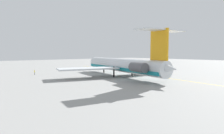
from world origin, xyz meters
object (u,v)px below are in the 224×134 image
(main_jetliner, at_px, (123,65))
(safety_cone_nose, at_px, (116,68))
(ground_crew_near_nose, at_px, (139,66))
(ground_crew_portside, at_px, (135,67))
(safety_cone_wingtip, at_px, (124,68))
(ground_crew_near_tail, at_px, (35,72))
(ground_crew_starboard, at_px, (132,66))

(main_jetliner, distance_m, safety_cone_nose, 30.35)
(main_jetliner, distance_m, ground_crew_near_nose, 33.33)
(ground_crew_portside, distance_m, safety_cone_wingtip, 6.31)
(ground_crew_near_tail, relative_size, ground_crew_portside, 0.95)
(ground_crew_starboard, height_order, safety_cone_nose, ground_crew_starboard)
(safety_cone_wingtip, bearing_deg, main_jetliner, 135.19)
(ground_crew_near_nose, relative_size, safety_cone_nose, 3.23)
(safety_cone_nose, relative_size, safety_cone_wingtip, 1.00)
(main_jetliner, xyz_separation_m, ground_crew_near_tail, (24.78, 20.75, -2.75))
(ground_crew_portside, bearing_deg, ground_crew_near_nose, -125.53)
(main_jetliner, height_order, safety_cone_wingtip, main_jetliner)
(ground_crew_near_tail, bearing_deg, ground_crew_near_nose, -146.83)
(ground_crew_near_nose, height_order, ground_crew_near_tail, ground_crew_near_nose)
(ground_crew_near_nose, distance_m, safety_cone_nose, 11.53)
(main_jetliner, xyz_separation_m, ground_crew_near_nose, (18.08, -27.87, -2.68))
(safety_cone_wingtip, bearing_deg, safety_cone_nose, 82.95)
(main_jetliner, relative_size, ground_crew_near_tail, 28.57)
(ground_crew_near_nose, height_order, safety_cone_nose, ground_crew_near_nose)
(safety_cone_wingtip, bearing_deg, ground_crew_starboard, -148.83)
(main_jetliner, relative_size, ground_crew_portside, 27.07)
(ground_crew_portside, height_order, safety_cone_nose, ground_crew_portside)
(ground_crew_near_nose, bearing_deg, ground_crew_portside, 167.78)
(main_jetliner, xyz_separation_m, safety_cone_wingtip, (23.48, -23.32, -3.53))
(main_jetliner, distance_m, ground_crew_starboard, 32.46)
(ground_crew_near_nose, height_order, safety_cone_wingtip, ground_crew_near_nose)
(main_jetliner, relative_size, ground_crew_near_nose, 26.87)
(safety_cone_nose, bearing_deg, ground_crew_portside, -138.62)
(ground_crew_near_tail, distance_m, safety_cone_nose, 38.85)
(ground_crew_portside, bearing_deg, ground_crew_starboard, -73.34)
(ground_crew_starboard, bearing_deg, safety_cone_nose, 146.68)
(ground_crew_near_nose, xyz_separation_m, ground_crew_near_tail, (6.69, 48.62, -0.07))
(main_jetliner, xyz_separation_m, ground_crew_portside, (17.27, -24.12, -2.69))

